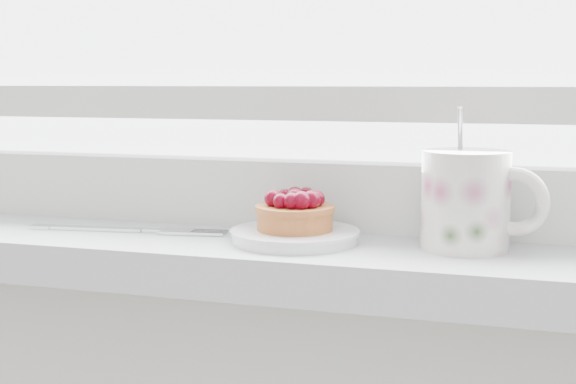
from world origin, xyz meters
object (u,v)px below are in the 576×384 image
at_px(raspberry_tart, 295,211).
at_px(fork, 126,230).
at_px(saucer, 295,236).
at_px(floral_mug, 469,198).

xyz_separation_m(raspberry_tart, fork, (-0.18, 0.00, -0.03)).
xyz_separation_m(saucer, floral_mug, (0.16, 0.02, 0.04)).
relative_size(raspberry_tart, floral_mug, 0.58).
distance_m(floral_mug, fork, 0.35).
distance_m(saucer, fork, 0.18).
relative_size(raspberry_tart, fork, 0.36).
bearing_deg(raspberry_tart, fork, 179.54).
height_order(saucer, fork, saucer).
height_order(floral_mug, fork, floral_mug).
bearing_deg(fork, raspberry_tart, -0.46).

